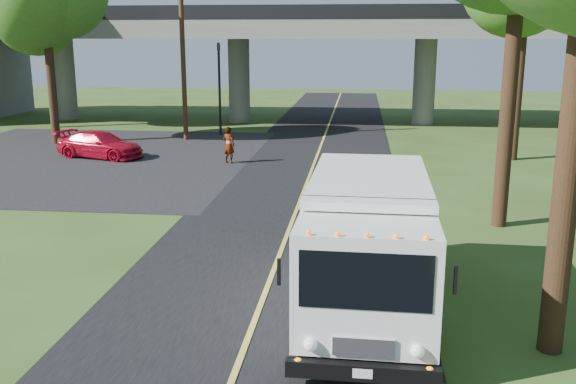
# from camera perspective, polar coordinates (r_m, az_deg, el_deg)

# --- Properties ---
(ground) EXTENTS (120.00, 120.00, 0.00)m
(ground) POSITION_cam_1_polar(r_m,az_deg,el_deg) (11.65, -4.27, -14.66)
(ground) COLOR #2F4217
(ground) RESTS_ON ground
(road) EXTENTS (7.00, 90.00, 0.02)m
(road) POSITION_cam_1_polar(r_m,az_deg,el_deg) (20.91, 0.77, -1.64)
(road) COLOR black
(road) RESTS_ON ground
(parking_lot) EXTENTS (16.00, 18.00, 0.01)m
(parking_lot) POSITION_cam_1_polar(r_m,az_deg,el_deg) (31.42, -18.12, 2.85)
(parking_lot) COLOR black
(parking_lot) RESTS_ON ground
(lane_line) EXTENTS (0.12, 90.00, 0.01)m
(lane_line) POSITION_cam_1_polar(r_m,az_deg,el_deg) (20.90, 0.77, -1.58)
(lane_line) COLOR gold
(lane_line) RESTS_ON road
(overpass) EXTENTS (54.00, 10.00, 7.30)m
(overpass) POSITION_cam_1_polar(r_m,az_deg,el_deg) (42.13, 3.82, 12.30)
(overpass) COLOR slate
(overpass) RESTS_ON ground
(traffic_signal) EXTENTS (0.18, 0.22, 5.20)m
(traffic_signal) POSITION_cam_1_polar(r_m,az_deg,el_deg) (37.02, -6.13, 9.97)
(traffic_signal) COLOR black
(traffic_signal) RESTS_ON ground
(utility_pole) EXTENTS (1.60, 0.26, 9.00)m
(utility_pole) POSITION_cam_1_polar(r_m,az_deg,el_deg) (35.38, -9.32, 11.97)
(utility_pole) COLOR #472D19
(utility_pole) RESTS_ON ground
(tree_left_far) EXTENTS (5.26, 5.16, 9.89)m
(tree_left_far) POSITION_cam_1_polar(r_m,az_deg,el_deg) (42.35, -20.68, 15.42)
(tree_left_far) COLOR #382314
(tree_left_far) RESTS_ON ground
(step_van) EXTENTS (2.56, 6.61, 2.75)m
(step_van) POSITION_cam_1_polar(r_m,az_deg,el_deg) (13.05, 7.11, -4.43)
(step_van) COLOR white
(step_van) RESTS_ON ground
(red_sedan) EXTENTS (4.52, 2.76, 1.22)m
(red_sedan) POSITION_cam_1_polar(r_m,az_deg,el_deg) (31.27, -16.37, 4.06)
(red_sedan) COLOR #AE0A20
(red_sedan) RESTS_ON ground
(pedestrian) EXTENTS (0.71, 0.61, 1.65)m
(pedestrian) POSITION_cam_1_polar(r_m,az_deg,el_deg) (28.71, -5.29, 4.17)
(pedestrian) COLOR gray
(pedestrian) RESTS_ON ground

